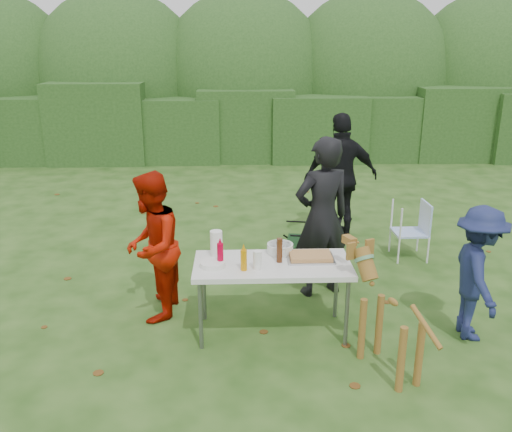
{
  "coord_description": "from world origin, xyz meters",
  "views": [
    {
      "loc": [
        -0.21,
        -4.78,
        2.78
      ],
      "look_at": [
        -0.02,
        0.62,
        1.0
      ],
      "focal_mm": 38.0,
      "sensor_mm": 36.0,
      "label": 1
    }
  ],
  "objects_px": {
    "beer_bottle": "(279,250)",
    "child": "(478,273)",
    "person_red_jacket": "(152,247)",
    "camping_chair": "(308,238)",
    "folding_table": "(272,268)",
    "dog": "(392,319)",
    "ketchup_bottle": "(220,254)",
    "paper_towel_roll": "(216,244)",
    "person_black_puffy": "(341,177)",
    "person_cook": "(322,218)",
    "lawn_chair": "(410,230)",
    "mustard_bottle": "(244,260)"
  },
  "relations": [
    {
      "from": "beer_bottle",
      "to": "child",
      "type": "bearing_deg",
      "value": -4.87
    },
    {
      "from": "person_red_jacket",
      "to": "camping_chair",
      "type": "bearing_deg",
      "value": 125.66
    },
    {
      "from": "folding_table",
      "to": "beer_bottle",
      "type": "distance_m",
      "value": 0.19
    },
    {
      "from": "dog",
      "to": "ketchup_bottle",
      "type": "height_order",
      "value": "dog"
    },
    {
      "from": "beer_bottle",
      "to": "paper_towel_roll",
      "type": "height_order",
      "value": "paper_towel_roll"
    },
    {
      "from": "camping_chair",
      "to": "paper_towel_roll",
      "type": "relative_size",
      "value": 3.55
    },
    {
      "from": "child",
      "to": "person_black_puffy",
      "type": "bearing_deg",
      "value": 22.33
    },
    {
      "from": "person_black_puffy",
      "to": "dog",
      "type": "xyz_separation_m",
      "value": [
        -0.16,
        -3.33,
        -0.4
      ]
    },
    {
      "from": "person_red_jacket",
      "to": "child",
      "type": "bearing_deg",
      "value": 85.57
    },
    {
      "from": "dog",
      "to": "paper_towel_roll",
      "type": "relative_size",
      "value": 4.13
    },
    {
      "from": "person_cook",
      "to": "camping_chair",
      "type": "distance_m",
      "value": 0.71
    },
    {
      "from": "ketchup_bottle",
      "to": "beer_bottle",
      "type": "height_order",
      "value": "beer_bottle"
    },
    {
      "from": "lawn_chair",
      "to": "beer_bottle",
      "type": "xyz_separation_m",
      "value": [
        -1.87,
        -1.84,
        0.48
      ]
    },
    {
      "from": "camping_chair",
      "to": "paper_towel_roll",
      "type": "bearing_deg",
      "value": 58.36
    },
    {
      "from": "ketchup_bottle",
      "to": "person_black_puffy",
      "type": "bearing_deg",
      "value": 58.54
    },
    {
      "from": "ketchup_bottle",
      "to": "mustard_bottle",
      "type": "bearing_deg",
      "value": -28.98
    },
    {
      "from": "folding_table",
      "to": "paper_towel_roll",
      "type": "distance_m",
      "value": 0.6
    },
    {
      "from": "person_black_puffy",
      "to": "child",
      "type": "bearing_deg",
      "value": 98.98
    },
    {
      "from": "mustard_bottle",
      "to": "beer_bottle",
      "type": "bearing_deg",
      "value": 27.7
    },
    {
      "from": "person_red_jacket",
      "to": "child",
      "type": "distance_m",
      "value": 3.18
    },
    {
      "from": "camping_chair",
      "to": "lawn_chair",
      "type": "relative_size",
      "value": 1.2
    },
    {
      "from": "person_cook",
      "to": "beer_bottle",
      "type": "distance_m",
      "value": 0.99
    },
    {
      "from": "camping_chair",
      "to": "person_red_jacket",
      "type": "bearing_deg",
      "value": 40.24
    },
    {
      "from": "beer_bottle",
      "to": "person_red_jacket",
      "type": "bearing_deg",
      "value": 164.09
    },
    {
      "from": "folding_table",
      "to": "child",
      "type": "distance_m",
      "value": 1.94
    },
    {
      "from": "camping_chair",
      "to": "person_black_puffy",
      "type": "bearing_deg",
      "value": -107.06
    },
    {
      "from": "mustard_bottle",
      "to": "ketchup_bottle",
      "type": "bearing_deg",
      "value": 151.02
    },
    {
      "from": "person_red_jacket",
      "to": "lawn_chair",
      "type": "xyz_separation_m",
      "value": [
        3.13,
        1.48,
        -0.39
      ]
    },
    {
      "from": "camping_chair",
      "to": "mustard_bottle",
      "type": "relative_size",
      "value": 4.61
    },
    {
      "from": "ketchup_bottle",
      "to": "beer_bottle",
      "type": "bearing_deg",
      "value": 6.02
    },
    {
      "from": "folding_table",
      "to": "person_red_jacket",
      "type": "xyz_separation_m",
      "value": [
        -1.2,
        0.38,
        0.08
      ]
    },
    {
      "from": "person_cook",
      "to": "child",
      "type": "bearing_deg",
      "value": 123.89
    },
    {
      "from": "person_red_jacket",
      "to": "lawn_chair",
      "type": "bearing_deg",
      "value": 120.2
    },
    {
      "from": "camping_chair",
      "to": "mustard_bottle",
      "type": "bearing_deg",
      "value": 72.48
    },
    {
      "from": "person_black_puffy",
      "to": "ketchup_bottle",
      "type": "relative_size",
      "value": 8.25
    },
    {
      "from": "person_red_jacket",
      "to": "mustard_bottle",
      "type": "xyz_separation_m",
      "value": [
        0.92,
        -0.54,
        0.07
      ]
    },
    {
      "from": "child",
      "to": "beer_bottle",
      "type": "height_order",
      "value": "child"
    },
    {
      "from": "mustard_bottle",
      "to": "lawn_chair",
      "type": "bearing_deg",
      "value": 42.41
    },
    {
      "from": "lawn_chair",
      "to": "person_black_puffy",
      "type": "bearing_deg",
      "value": -44.85
    },
    {
      "from": "person_red_jacket",
      "to": "person_black_puffy",
      "type": "xyz_separation_m",
      "value": [
        2.34,
        2.24,
        0.14
      ]
    },
    {
      "from": "person_cook",
      "to": "lawn_chair",
      "type": "bearing_deg",
      "value": -162.52
    },
    {
      "from": "camping_chair",
      "to": "ketchup_bottle",
      "type": "xyz_separation_m",
      "value": [
        -1.02,
        -1.44,
        0.39
      ]
    },
    {
      "from": "person_red_jacket",
      "to": "dog",
      "type": "bearing_deg",
      "value": 68.42
    },
    {
      "from": "person_red_jacket",
      "to": "person_black_puffy",
      "type": "distance_m",
      "value": 3.24
    },
    {
      "from": "dog",
      "to": "camping_chair",
      "type": "bearing_deg",
      "value": -11.13
    },
    {
      "from": "lawn_chair",
      "to": "mustard_bottle",
      "type": "relative_size",
      "value": 3.83
    },
    {
      "from": "folding_table",
      "to": "person_black_puffy",
      "type": "bearing_deg",
      "value": 66.61
    },
    {
      "from": "folding_table",
      "to": "person_cook",
      "type": "height_order",
      "value": "person_cook"
    },
    {
      "from": "person_black_puffy",
      "to": "mustard_bottle",
      "type": "height_order",
      "value": "person_black_puffy"
    },
    {
      "from": "mustard_bottle",
      "to": "camping_chair",
      "type": "bearing_deg",
      "value": 62.91
    }
  ]
}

